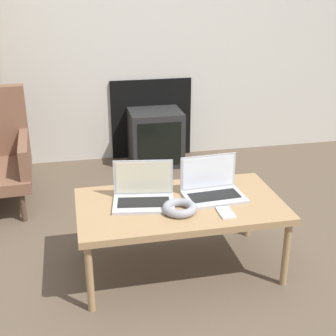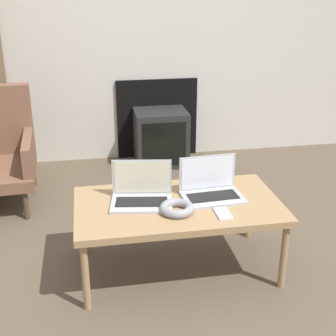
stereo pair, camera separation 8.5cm
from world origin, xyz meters
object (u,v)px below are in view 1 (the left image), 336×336
laptop_left (143,194)px  headphones (180,208)px  phone (226,213)px  tv (156,137)px  laptop_right (212,188)px

laptop_left → headphones: laptop_left is taller
headphones → phone: size_ratio=1.41×
laptop_left → tv: bearing=86.2°
laptop_right → tv: 1.56m
laptop_left → tv: (0.35, 1.54, -0.21)m
headphones → tv: bearing=83.4°
laptop_left → laptop_right: (0.37, 0.00, 0.00)m
tv → laptop_left: bearing=-102.9°
headphones → tv: tv is taller
laptop_right → headphones: laptop_right is taller
laptop_left → phone: laptop_left is taller
laptop_left → tv: size_ratio=0.74×
laptop_left → phone: (0.38, -0.21, -0.04)m
laptop_left → headphones: (0.16, -0.15, -0.02)m
laptop_right → tv: size_ratio=0.71×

